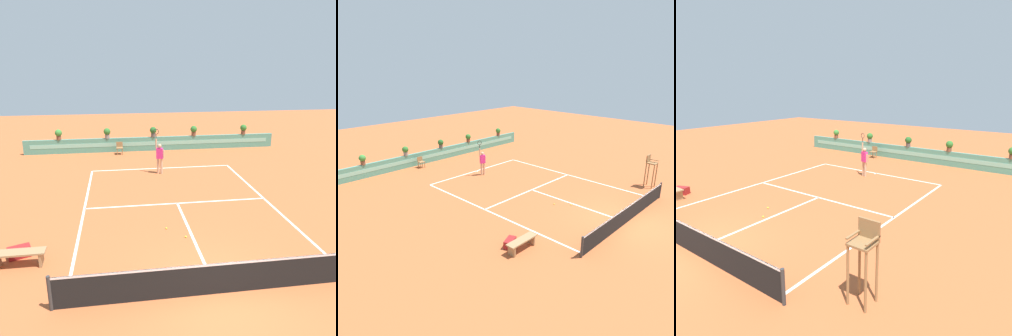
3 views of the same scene
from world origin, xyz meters
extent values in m
plane|color=#B2562D|center=(0.00, 6.00, 0.00)|extent=(60.00, 60.00, 0.00)
cube|color=white|center=(0.00, 11.89, 0.00)|extent=(8.22, 0.10, 0.01)
cube|color=white|center=(0.00, 6.40, 0.00)|extent=(8.22, 0.10, 0.01)
cube|color=white|center=(0.00, 3.20, 0.00)|extent=(0.10, 6.40, 0.01)
cube|color=white|center=(-4.11, 5.95, 0.00)|extent=(0.10, 11.89, 0.01)
cube|color=white|center=(4.11, 5.95, 0.00)|extent=(0.10, 11.89, 0.01)
cube|color=white|center=(0.00, 11.79, 0.00)|extent=(0.10, 0.20, 0.01)
cylinder|color=#333333|center=(-4.41, 0.00, 0.50)|extent=(0.10, 0.10, 1.00)
cube|color=black|center=(0.00, 0.00, 0.47)|extent=(8.82, 0.02, 0.95)
cube|color=white|center=(0.00, 0.00, 0.92)|extent=(8.82, 0.03, 0.06)
cube|color=#4C8E7A|center=(0.00, 16.39, 0.50)|extent=(18.00, 0.20, 1.00)
cube|color=#7ABCA8|center=(0.00, 16.29, 0.55)|extent=(17.10, 0.01, 0.28)
cylinder|color=olive|center=(-2.62, 15.41, 0.23)|extent=(0.05, 0.05, 0.45)
cylinder|color=olive|center=(-2.26, 15.41, 0.23)|extent=(0.05, 0.05, 0.45)
cylinder|color=olive|center=(-2.62, 15.77, 0.23)|extent=(0.05, 0.05, 0.45)
cylinder|color=olive|center=(-2.26, 15.77, 0.23)|extent=(0.05, 0.05, 0.45)
cube|color=olive|center=(-2.44, 15.59, 0.47)|extent=(0.44, 0.44, 0.04)
cube|color=olive|center=(-2.44, 15.79, 0.67)|extent=(0.44, 0.04, 0.36)
cube|color=#99754C|center=(-5.07, 2.20, 0.23)|extent=(0.08, 0.40, 0.45)
cube|color=#99754C|center=(-5.71, 2.20, 0.48)|extent=(1.60, 0.44, 0.06)
cube|color=maroon|center=(-5.87, 2.77, 0.18)|extent=(0.78, 0.60, 0.36)
cylinder|color=tan|center=(-0.14, 10.85, 0.45)|extent=(0.14, 0.14, 0.90)
cylinder|color=tan|center=(-0.33, 10.91, 0.45)|extent=(0.14, 0.14, 0.90)
cube|color=#E52D84|center=(-0.23, 10.88, 1.20)|extent=(0.41, 0.33, 0.60)
sphere|color=tan|center=(-0.23, 10.88, 1.63)|extent=(0.22, 0.22, 0.22)
cylinder|color=tan|center=(-0.42, 10.95, 1.75)|extent=(0.09, 0.09, 0.55)
cylinder|color=black|center=(-0.42, 10.95, 2.17)|extent=(0.04, 0.04, 0.24)
torus|color=#262626|center=(-0.42, 10.95, 2.43)|extent=(0.30, 0.13, 0.31)
cylinder|color=tan|center=(-0.02, 10.81, 1.15)|extent=(0.09, 0.09, 0.50)
sphere|color=#CCE033|center=(-0.25, 3.23, 0.03)|extent=(0.07, 0.07, 0.07)
sphere|color=#CCE033|center=(-0.86, 4.00, 0.03)|extent=(0.07, 0.07, 0.07)
cylinder|color=#514C47|center=(-0.01, 16.39, 1.14)|extent=(0.32, 0.32, 0.28)
sphere|color=#235B23|center=(-0.01, 16.39, 1.48)|extent=(0.48, 0.48, 0.48)
cylinder|color=gray|center=(-3.27, 16.39, 1.14)|extent=(0.32, 0.32, 0.28)
sphere|color=#2D6B28|center=(-3.27, 16.39, 1.48)|extent=(0.48, 0.48, 0.48)
cylinder|color=brown|center=(-6.58, 16.39, 1.14)|extent=(0.32, 0.32, 0.28)
sphere|color=#387F33|center=(-6.58, 16.39, 1.48)|extent=(0.48, 0.48, 0.48)
cylinder|color=brown|center=(2.97, 16.39, 1.14)|extent=(0.32, 0.32, 0.28)
sphere|color=#2D6B28|center=(2.97, 16.39, 1.48)|extent=(0.48, 0.48, 0.48)
cylinder|color=brown|center=(6.76, 16.39, 1.14)|extent=(0.32, 0.32, 0.28)
sphere|color=#2D6B28|center=(6.76, 16.39, 1.48)|extent=(0.48, 0.48, 0.48)
camera|label=1|loc=(-2.54, -7.66, 6.04)|focal=36.51mm
camera|label=2|loc=(-15.08, -5.94, 7.85)|focal=34.49mm
camera|label=3|loc=(9.55, -4.51, 5.21)|focal=33.71mm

